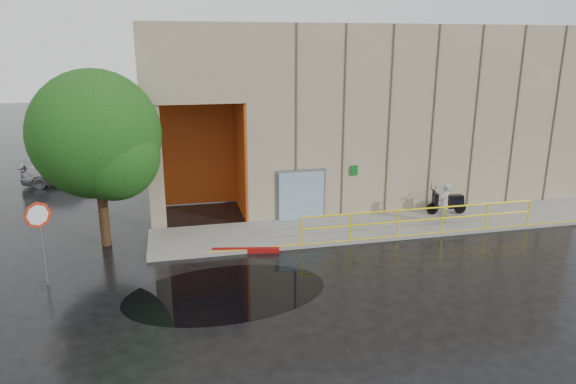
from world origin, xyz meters
name	(u,v)px	position (x,y,z in m)	size (l,w,h in m)	color
ground	(342,283)	(0.00, 0.00, 0.00)	(120.00, 120.00, 0.00)	black
sidewalk	(399,224)	(4.00, 4.50, 0.07)	(20.00, 3.00, 0.15)	gray
building	(369,105)	(5.10, 10.98, 4.21)	(20.00, 10.17, 8.00)	gray
guardrail	(421,220)	(4.25, 3.15, 0.68)	(9.56, 0.06, 1.03)	yellow
person	(444,204)	(5.64, 3.94, 1.02)	(0.63, 0.41, 1.73)	#9E9EA2
scooter	(448,197)	(6.48, 5.11, 0.92)	(1.76, 0.76, 1.34)	black
stop_sign	(39,226)	(-8.93, 1.93, 1.95)	(0.70, 0.48, 2.69)	slate
red_curb	(246,250)	(-2.57, 3.10, 0.09)	(2.40, 0.18, 0.18)	maroon
puddle	(226,292)	(-3.58, 0.18, 0.00)	(6.12, 3.76, 0.01)	black
car_c	(66,172)	(-10.51, 14.86, 0.65)	(1.83, 4.50, 1.31)	#B0B2B7
tree_near	(100,140)	(-7.35, 4.92, 3.97)	(4.55, 4.55, 6.43)	#311F10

